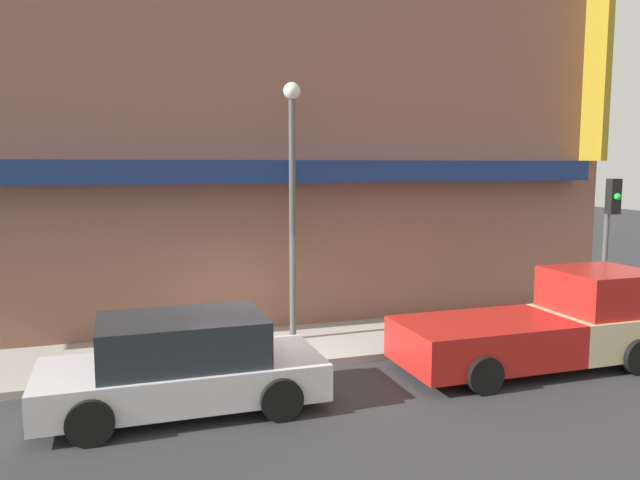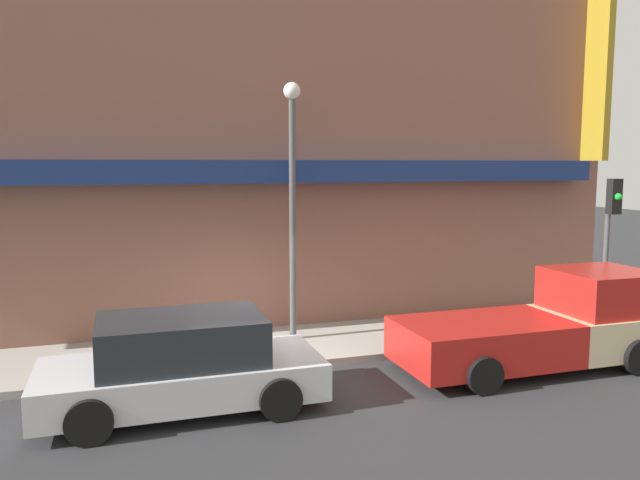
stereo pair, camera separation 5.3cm
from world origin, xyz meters
TOP-DOWN VIEW (x-y plane):
  - ground_plane at (0.00, 0.00)m, footprint 80.00×80.00m
  - sidewalk at (0.00, 1.35)m, footprint 36.00×2.70m
  - building at (0.02, 4.18)m, footprint 19.80×3.80m
  - pickup_truck at (5.38, -1.25)m, footprint 5.32×2.13m
  - parked_car at (-1.59, -1.25)m, footprint 4.43×2.10m
  - fire_hydrant at (0.06, 0.60)m, footprint 0.20×0.20m
  - street_lamp at (1.05, 1.62)m, footprint 0.36×0.36m
  - traffic_light at (8.20, 0.32)m, footprint 0.28×0.42m

SIDE VIEW (x-z plane):
  - ground_plane at x=0.00m, z-range 0.00..0.00m
  - sidewalk at x=0.00m, z-range 0.00..0.15m
  - fire_hydrant at x=0.06m, z-range 0.15..0.77m
  - parked_car at x=-1.59m, z-range -0.02..1.49m
  - pickup_truck at x=5.38m, z-range -0.12..1.70m
  - traffic_light at x=8.20m, z-range 0.80..4.24m
  - street_lamp at x=1.05m, z-range 0.84..6.28m
  - building at x=0.02m, z-range -0.55..10.10m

